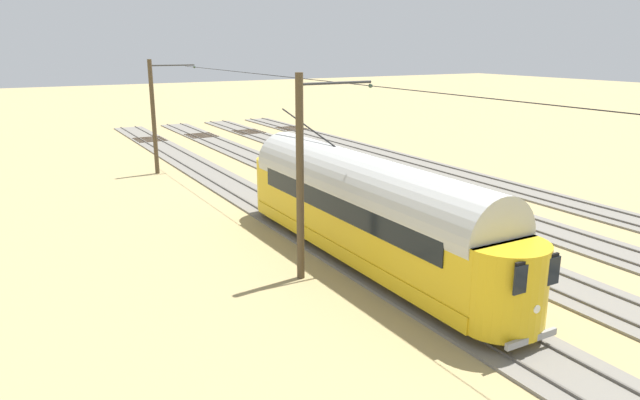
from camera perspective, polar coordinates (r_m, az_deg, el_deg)
ground_plane at (r=30.69m, az=11.30°, el=-1.18°), size 220.00×220.00×0.00m
track_streetcar_siding at (r=35.88m, az=19.76°, el=0.65°), size 2.80×80.00×0.18m
track_adjacent_siding at (r=32.47m, az=14.17°, el=-0.36°), size 2.80×80.00×0.18m
track_third_siding at (r=29.45m, az=7.35°, el=-1.59°), size 2.80×80.00×0.18m
track_outer_siding at (r=26.96m, az=-0.89°, el=-3.04°), size 2.80×80.00×0.18m
vintage_streetcar at (r=22.78m, az=4.30°, el=-0.68°), size 2.65×17.03×5.26m
catenary_pole_foreground at (r=40.08m, az=-15.89°, el=8.02°), size 3.16×0.28×7.48m
catenary_pole_mid_near at (r=20.72m, az=-1.76°, el=2.51°), size 3.16×0.28×7.48m
overhead_wire_run at (r=22.40m, az=3.63°, el=11.23°), size 2.96×45.60×0.18m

